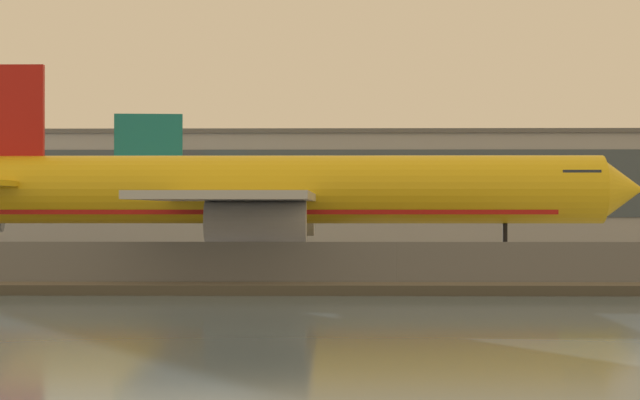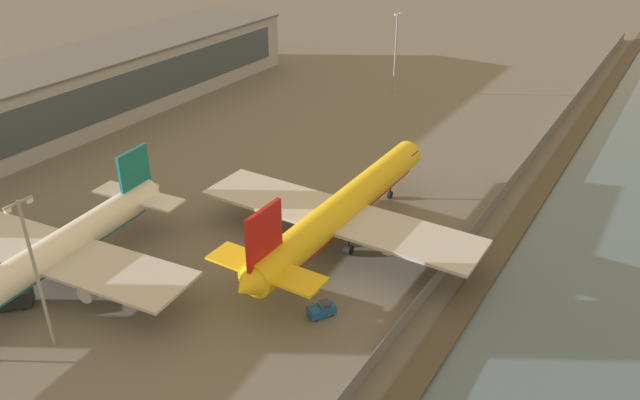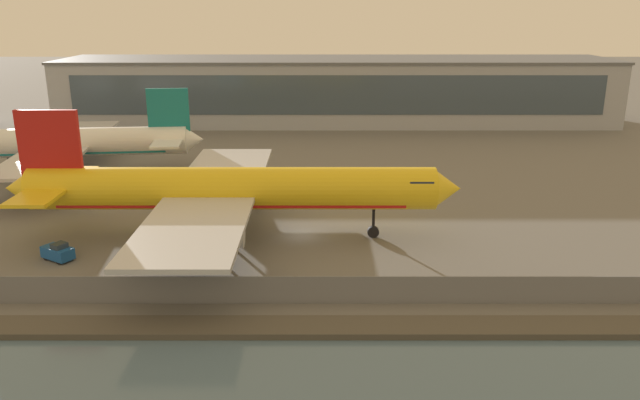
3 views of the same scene
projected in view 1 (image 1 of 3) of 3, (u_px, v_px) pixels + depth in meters
name	position (u px, v px, depth m)	size (l,w,h in m)	color
ground_plane	(386.00, 272.00, 81.42)	(500.00, 500.00, 0.00)	#66635E
shoreline_seawall	(401.00, 289.00, 60.93)	(320.00, 3.00, 0.50)	#474238
perimeter_fence	(397.00, 265.00, 65.43)	(280.00, 0.10, 2.43)	slate
cargo_jet_yellow	(267.00, 192.00, 81.17)	(47.45, 40.47, 13.70)	yellow
baggage_tug	(3.00, 264.00, 75.18)	(3.56, 3.04, 1.80)	#19519E
terminal_building	(412.00, 188.00, 151.05)	(113.85, 21.39, 13.24)	#9EA3AD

